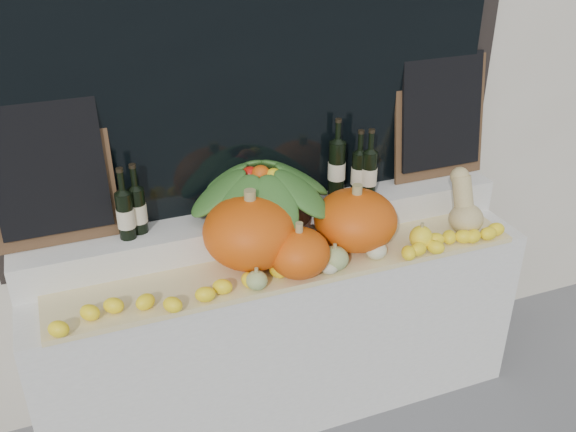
{
  "coord_description": "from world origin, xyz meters",
  "views": [
    {
      "loc": [
        -0.87,
        -0.8,
        2.43
      ],
      "look_at": [
        0.0,
        1.45,
        1.12
      ],
      "focal_mm": 40.0,
      "sensor_mm": 36.0,
      "label": 1
    }
  ],
  "objects": [
    {
      "name": "lemon_heap",
      "position": [
        0.0,
        1.29,
        0.94
      ],
      "size": [
        2.2,
        0.16,
        0.06
      ],
      "primitive_type": null,
      "color": "yellow",
      "rests_on": "straw_bedding"
    },
    {
      "name": "display_sill",
      "position": [
        0.0,
        1.52,
        0.44
      ],
      "size": [
        2.3,
        0.55,
        0.88
      ],
      "primitive_type": "cube",
      "color": "silver",
      "rests_on": "ground"
    },
    {
      "name": "straw_bedding",
      "position": [
        0.0,
        1.4,
        0.89
      ],
      "size": [
        2.1,
        0.32,
        0.02
      ],
      "primitive_type": "cube",
      "color": "tan",
      "rests_on": "display_sill"
    },
    {
      "name": "pumpkin_left",
      "position": [
        -0.16,
        1.48,
        1.06
      ],
      "size": [
        0.52,
        0.52,
        0.31
      ],
      "primitive_type": "ellipsoid",
      "rotation": [
        0.0,
        0.0,
        -0.29
      ],
      "color": "#DB520B",
      "rests_on": "straw_bedding"
    },
    {
      "name": "chalkboard_left",
      "position": [
        -0.92,
        1.74,
        1.36
      ],
      "size": [
        0.5,
        0.12,
        0.62
      ],
      "rotation": [
        -0.15,
        0.0,
        0.0
      ],
      "color": "#4C331E",
      "rests_on": "rear_tier"
    },
    {
      "name": "wine_bottle_near_right",
      "position": [
        0.45,
        1.68,
        1.15
      ],
      "size": [
        0.08,
        0.08,
        0.33
      ],
      "color": "black",
      "rests_on": "rear_tier"
    },
    {
      "name": "wine_bottle_near_left",
      "position": [
        -0.6,
        1.69,
        1.15
      ],
      "size": [
        0.08,
        0.08,
        0.32
      ],
      "color": "black",
      "rests_on": "rear_tier"
    },
    {
      "name": "decorative_gourds",
      "position": [
        0.2,
        1.3,
        0.96
      ],
      "size": [
        0.9,
        0.14,
        0.14
      ],
      "color": "#3B6E21",
      "rests_on": "straw_bedding"
    },
    {
      "name": "wine_bottle_far_right",
      "position": [
        0.49,
        1.64,
        1.16
      ],
      "size": [
        0.08,
        0.08,
        0.34
      ],
      "color": "black",
      "rests_on": "rear_tier"
    },
    {
      "name": "pumpkin_right",
      "position": [
        0.32,
        1.45,
        1.04
      ],
      "size": [
        0.5,
        0.5,
        0.27
      ],
      "primitive_type": "ellipsoid",
      "rotation": [
        0.0,
        0.0,
        -0.42
      ],
      "color": "#DB520B",
      "rests_on": "straw_bedding"
    },
    {
      "name": "butternut_squash",
      "position": [
        0.87,
        1.39,
        1.02
      ],
      "size": [
        0.16,
        0.22,
        0.3
      ],
      "color": "tan",
      "rests_on": "straw_bedding"
    },
    {
      "name": "rear_tier",
      "position": [
        0.0,
        1.68,
        0.96
      ],
      "size": [
        2.3,
        0.25,
        0.16
      ],
      "primitive_type": "cube",
      "color": "silver",
      "rests_on": "display_sill"
    },
    {
      "name": "chalkboard_right",
      "position": [
        0.92,
        1.74,
        1.36
      ],
      "size": [
        0.5,
        0.12,
        0.62
      ],
      "rotation": [
        -0.15,
        0.0,
        0.0
      ],
      "color": "#4C331E",
      "rests_on": "rear_tier"
    },
    {
      "name": "pumpkin_center",
      "position": [
        -0.0,
        1.32,
        1.01
      ],
      "size": [
        0.31,
        0.31,
        0.21
      ],
      "primitive_type": "ellipsoid",
      "rotation": [
        0.0,
        0.0,
        0.22
      ],
      "color": "#DB520B",
      "rests_on": "straw_bedding"
    },
    {
      "name": "produce_bowl",
      "position": [
        -0.05,
        1.66,
        1.16
      ],
      "size": [
        0.7,
        0.7,
        0.25
      ],
      "color": "black",
      "rests_on": "rear_tier"
    },
    {
      "name": "wine_bottle_far_left",
      "position": [
        -0.65,
        1.66,
        1.15
      ],
      "size": [
        0.08,
        0.08,
        0.32
      ],
      "color": "black",
      "rests_on": "rear_tier"
    },
    {
      "name": "wine_bottle_tall",
      "position": [
        0.35,
        1.71,
        1.18
      ],
      "size": [
        0.08,
        0.08,
        0.38
      ],
      "color": "black",
      "rests_on": "rear_tier"
    }
  ]
}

